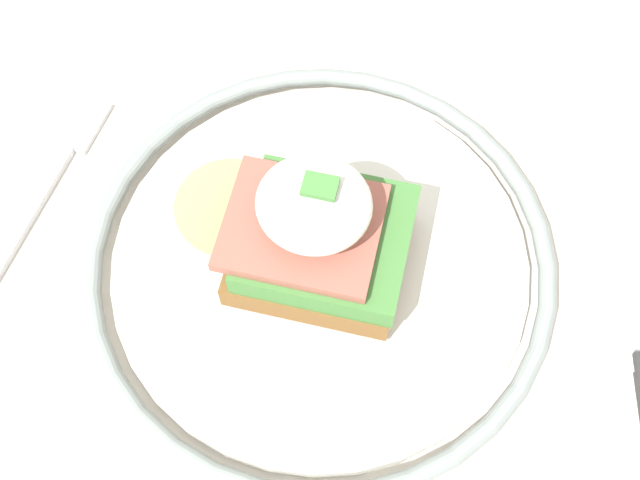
% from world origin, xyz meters
% --- Properties ---
extents(dining_table, '(0.86, 0.83, 0.76)m').
position_xyz_m(dining_table, '(0.00, 0.00, 0.63)').
color(dining_table, beige).
rests_on(dining_table, ground_plane).
extents(plate, '(0.25, 0.25, 0.02)m').
position_xyz_m(plate, '(0.01, 0.04, 0.77)').
color(plate, silver).
rests_on(plate, dining_table).
extents(sandwich, '(0.13, 0.08, 0.08)m').
position_xyz_m(sandwich, '(0.01, 0.04, 0.81)').
color(sandwich, brown).
rests_on(sandwich, plate).
extents(fork, '(0.03, 0.15, 0.00)m').
position_xyz_m(fork, '(-0.16, 0.05, 0.77)').
color(fork, silver).
rests_on(fork, dining_table).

